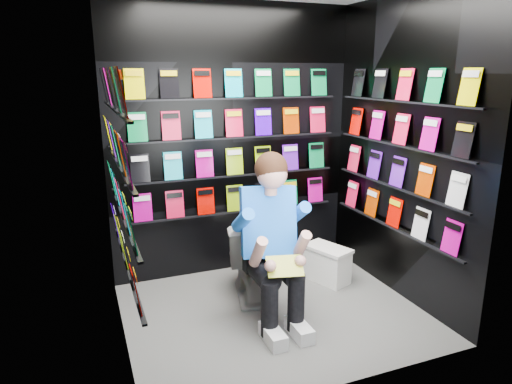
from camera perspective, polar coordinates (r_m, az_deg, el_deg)
name	(u,v)px	position (r m, az deg, el deg)	size (l,w,h in m)	color
floor	(273,312)	(3.97, 2.19, -14.82)	(2.40, 2.40, 0.00)	slate
wall_back	(233,142)	(4.43, -2.85, 6.20)	(2.40, 0.04, 2.60)	black
wall_front	(346,191)	(2.65, 11.15, 0.07)	(2.40, 0.04, 2.60)	black
wall_left	(113,173)	(3.23, -17.48, 2.29)	(0.04, 2.00, 2.60)	black
wall_right	(402,151)	(4.14, 17.83, 4.90)	(0.04, 2.00, 2.60)	black
comics_back	(234,142)	(4.41, -2.73, 6.21)	(2.10, 0.06, 1.37)	#ED1442
comics_left	(117,172)	(3.23, -16.96, 2.42)	(0.06, 1.70, 1.37)	#ED1442
comics_right	(400,151)	(4.12, 17.51, 4.95)	(0.06, 1.70, 1.37)	#ED1442
toilet	(250,257)	(4.10, -0.79, -8.09)	(0.42, 0.75, 0.73)	silver
longbox	(327,265)	(4.50, 8.86, -9.04)	(0.23, 0.42, 0.31)	silver
longbox_lid	(328,249)	(4.43, 8.95, -7.00)	(0.25, 0.44, 0.03)	silver
reader	(267,223)	(3.61, 1.33, -3.88)	(0.57, 0.84, 1.54)	blue
held_comic	(285,266)	(3.40, 3.62, -9.23)	(0.27, 0.01, 0.19)	green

